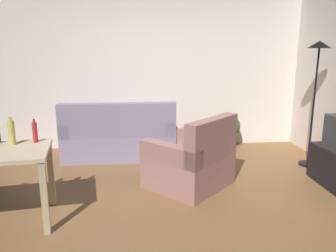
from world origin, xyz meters
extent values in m
cube|color=brown|center=(0.00, 0.00, -0.01)|extent=(5.20, 4.40, 0.02)
cube|color=silver|center=(0.00, 2.20, 1.35)|extent=(5.20, 0.10, 2.70)
cube|color=gray|center=(-0.57, 1.65, 0.20)|extent=(1.74, 0.84, 0.40)
cube|color=slate|center=(-0.57, 1.31, 0.66)|extent=(1.74, 0.16, 0.52)
cube|color=gray|center=(0.22, 1.65, 0.51)|extent=(0.16, 0.84, 0.22)
cube|color=gray|center=(-1.36, 1.65, 0.51)|extent=(0.16, 0.84, 0.22)
cylinder|color=black|center=(2.25, 0.91, 0.01)|extent=(0.26, 0.26, 0.03)
cylinder|color=black|center=(2.25, 0.91, 0.87)|extent=(0.03, 0.03, 1.68)
cone|color=black|center=(2.25, 0.91, 1.76)|extent=(0.32, 0.32, 0.10)
cube|color=tan|center=(-1.17, -0.65, 0.36)|extent=(0.07, 0.07, 0.72)
cube|color=tan|center=(-1.25, -0.03, 0.36)|extent=(0.07, 0.07, 0.72)
cylinder|color=brown|center=(1.32, 1.90, 0.11)|extent=(0.24, 0.24, 0.22)
sphere|color=#2D6B28|center=(1.32, 1.90, 0.39)|extent=(0.36, 0.36, 0.36)
cube|color=#996B66|center=(0.35, 0.36, 0.20)|extent=(1.23, 1.23, 0.40)
cube|color=#8C625D|center=(0.58, 0.11, 0.66)|extent=(0.76, 0.74, 0.52)
cube|color=#926661|center=(0.61, 0.62, 0.51)|extent=(0.70, 0.71, 0.22)
cube|color=#926661|center=(0.08, 0.10, 0.51)|extent=(0.70, 0.71, 0.22)
cylinder|color=#BCB24C|center=(-1.56, -0.20, 0.88)|extent=(0.07, 0.07, 0.25)
cylinder|color=#BCB24C|center=(-1.56, -0.20, 1.03)|extent=(0.03, 0.03, 0.04)
cylinder|color=#AD2323|center=(-1.36, -0.13, 0.87)|extent=(0.05, 0.05, 0.21)
cylinder|color=#AD2323|center=(-1.36, -0.13, 0.99)|extent=(0.02, 0.02, 0.04)
camera|label=1|loc=(-0.32, -3.64, 1.75)|focal=36.06mm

